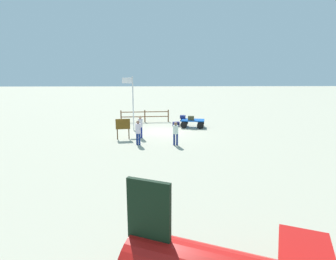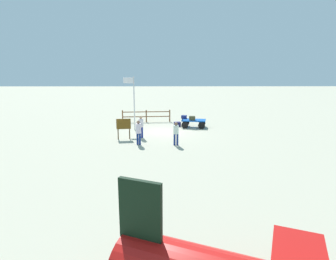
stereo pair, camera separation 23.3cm
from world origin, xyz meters
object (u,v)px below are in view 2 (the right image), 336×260
object	(u,v)px
worker_lead	(176,132)
signboard	(124,126)
suitcase_olive	(184,117)
worker_supervisor	(141,125)
worker_trailing	(138,131)
suitcase_tan	(177,124)
suitcase_maroon	(192,118)
luggage_cart	(193,122)
flagpole	(133,99)

from	to	relation	value
worker_lead	signboard	size ratio (longest dim) A/B	1.05
suitcase_olive	worker_supervisor	distance (m)	5.73
suitcase_olive	signboard	size ratio (longest dim) A/B	0.35
worker_trailing	signboard	xyz separation A→B (m)	(1.25, -1.60, 0.02)
suitcase_tan	signboard	xyz separation A→B (m)	(4.18, 4.75, 0.83)
suitcase_maroon	signboard	world-z (taller)	signboard
worker_lead	worker_trailing	bearing A→B (deg)	-3.72
luggage_cart	suitcase_tan	world-z (taller)	luggage_cart
luggage_cart	suitcase_olive	bearing A→B (deg)	-37.09
worker_supervisor	signboard	xyz separation A→B (m)	(1.26, 0.37, 0.01)
suitcase_tan	worker_lead	xyz separation A→B (m)	(0.35, 6.51, 0.75)
suitcase_tan	worker_lead	distance (m)	6.57
flagpole	signboard	size ratio (longest dim) A/B	2.95
worker_trailing	flagpole	bearing A→B (deg)	-79.67
luggage_cart	suitcase_olive	world-z (taller)	suitcase_olive
signboard	suitcase_olive	bearing A→B (deg)	-134.52
worker_supervisor	signboard	world-z (taller)	worker_supervisor
flagpole	signboard	world-z (taller)	flagpole
worker_trailing	worker_supervisor	world-z (taller)	worker_supervisor
worker_lead	worker_supervisor	size ratio (longest dim) A/B	0.94
luggage_cart	suitcase_tan	xyz separation A→B (m)	(1.42, -0.49, -0.31)
worker_trailing	worker_supervisor	bearing A→B (deg)	-90.18
suitcase_tan	luggage_cart	bearing A→B (deg)	161.04
suitcase_maroon	worker_trailing	distance (m)	7.01
worker_lead	worker_trailing	size ratio (longest dim) A/B	0.95
luggage_cart	worker_supervisor	world-z (taller)	worker_supervisor
worker_lead	worker_supervisor	bearing A→B (deg)	-39.71
suitcase_olive	worker_trailing	xyz separation A→B (m)	(3.54, 6.47, 0.16)
suitcase_maroon	flagpole	bearing A→B (deg)	9.00
suitcase_maroon	suitcase_tan	xyz separation A→B (m)	(1.28, -0.74, -0.68)
suitcase_tan	worker_supervisor	world-z (taller)	worker_supervisor
suitcase_maroon	signboard	distance (m)	6.77
worker_lead	worker_supervisor	world-z (taller)	worker_supervisor
worker_trailing	flagpole	distance (m)	5.15
luggage_cart	suitcase_tan	size ratio (longest dim) A/B	3.47
flagpole	luggage_cart	bearing A→B (deg)	-168.56
suitcase_maroon	suitcase_tan	bearing A→B (deg)	-30.18
worker_supervisor	worker_trailing	bearing A→B (deg)	89.82
luggage_cart	worker_lead	distance (m)	6.30
luggage_cart	worker_supervisor	bearing A→B (deg)	41.84
suitcase_tan	worker_lead	size ratio (longest dim) A/B	0.40
suitcase_olive	suitcase_tan	world-z (taller)	suitcase_olive
worker_trailing	signboard	distance (m)	2.03
worker_supervisor	flagpole	size ratio (longest dim) A/B	0.38
suitcase_olive	suitcase_maroon	size ratio (longest dim) A/B	0.99
suitcase_olive	worker_trailing	bearing A→B (deg)	61.29
flagpole	worker_lead	bearing A→B (deg)	124.80
suitcase_olive	worker_supervisor	world-z (taller)	worker_supervisor
suitcase_tan	signboard	world-z (taller)	signboard
luggage_cart	suitcase_olive	xyz separation A→B (m)	(0.81, -0.61, 0.34)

